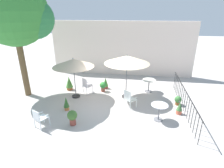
# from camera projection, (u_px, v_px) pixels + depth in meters

# --- Properties ---
(ground_plane) EXTENTS (60.00, 60.00, 0.00)m
(ground_plane) POSITION_uv_depth(u_px,v_px,m) (111.00, 104.00, 9.45)
(ground_plane) COLOR #B3ACA7
(villa_facade) EXTENTS (10.36, 0.30, 3.90)m
(villa_facade) POSITION_uv_depth(u_px,v_px,m) (121.00, 49.00, 13.20)
(villa_facade) COLOR silver
(villa_facade) RESTS_ON ground
(terrace_railing) EXTENTS (0.03, 5.61, 1.01)m
(terrace_railing) POSITION_uv_depth(u_px,v_px,m) (184.00, 96.00, 8.70)
(terrace_railing) COLOR black
(terrace_railing) RESTS_ON ground
(shade_tree) EXTENTS (3.58, 3.41, 6.20)m
(shade_tree) POSITION_uv_depth(u_px,v_px,m) (14.00, 11.00, 8.81)
(shade_tree) COLOR brown
(shade_tree) RESTS_ON ground
(patio_umbrella_0) EXTENTS (2.38, 2.38, 2.43)m
(patio_umbrella_0) POSITION_uv_depth(u_px,v_px,m) (127.00, 60.00, 9.37)
(patio_umbrella_0) COLOR #2D2D2D
(patio_umbrella_0) RESTS_ON ground
(patio_umbrella_1) EXTENTS (2.19, 2.19, 2.26)m
(patio_umbrella_1) POSITION_uv_depth(u_px,v_px,m) (73.00, 63.00, 9.46)
(patio_umbrella_1) COLOR #2D2D2D
(patio_umbrella_1) RESTS_ON ground
(cafe_table_0) EXTENTS (0.78, 0.78, 0.76)m
(cafe_table_0) POSITION_uv_depth(u_px,v_px,m) (149.00, 83.00, 10.67)
(cafe_table_0) COLOR silver
(cafe_table_0) RESTS_ON ground
(cafe_table_1) EXTENTS (0.73, 0.73, 0.76)m
(cafe_table_1) POSITION_uv_depth(u_px,v_px,m) (159.00, 109.00, 7.84)
(cafe_table_1) COLOR white
(cafe_table_1) RESTS_ON ground
(patio_chair_0) EXTENTS (0.60, 0.62, 0.84)m
(patio_chair_0) POSITION_uv_depth(u_px,v_px,m) (40.00, 117.00, 7.33)
(patio_chair_0) COLOR white
(patio_chair_0) RESTS_ON ground
(patio_chair_1) EXTENTS (0.68, 0.68, 0.92)m
(patio_chair_1) POSITION_uv_depth(u_px,v_px,m) (129.00, 98.00, 8.91)
(patio_chair_1) COLOR white
(patio_chair_1) RESTS_ON ground
(patio_chair_2) EXTENTS (0.62, 0.62, 0.96)m
(patio_chair_2) POSITION_uv_depth(u_px,v_px,m) (87.00, 85.00, 10.41)
(patio_chair_2) COLOR silver
(patio_chair_2) RESTS_ON ground
(potted_plant_0) EXTENTS (0.27, 0.27, 0.69)m
(potted_plant_0) POSITION_uv_depth(u_px,v_px,m) (66.00, 103.00, 8.71)
(potted_plant_0) COLOR #C37440
(potted_plant_0) RESTS_ON ground
(potted_plant_1) EXTENTS (0.42, 0.42, 0.67)m
(potted_plant_1) POSITION_uv_depth(u_px,v_px,m) (72.00, 117.00, 7.56)
(potted_plant_1) COLOR brown
(potted_plant_1) RESTS_ON ground
(potted_plant_2) EXTENTS (0.43, 0.43, 0.85)m
(potted_plant_2) POSITION_uv_depth(u_px,v_px,m) (69.00, 83.00, 10.97)
(potted_plant_2) COLOR #AE5B30
(potted_plant_2) RESTS_ON ground
(potted_plant_3) EXTENTS (0.32, 0.32, 0.70)m
(potted_plant_3) POSITION_uv_depth(u_px,v_px,m) (106.00, 83.00, 11.19)
(potted_plant_3) COLOR brown
(potted_plant_3) RESTS_ON ground
(potted_plant_4) EXTENTS (0.27, 0.27, 0.61)m
(potted_plant_4) POSITION_uv_depth(u_px,v_px,m) (179.00, 108.00, 8.40)
(potted_plant_4) COLOR #C86146
(potted_plant_4) RESTS_ON ground
(potted_plant_5) EXTENTS (0.35, 0.36, 0.48)m
(potted_plant_5) POSITION_uv_depth(u_px,v_px,m) (178.00, 100.00, 9.23)
(potted_plant_5) COLOR brown
(potted_plant_5) RESTS_ON ground
(potted_plant_6) EXTENTS (0.38, 0.38, 0.59)m
(potted_plant_6) POSITION_uv_depth(u_px,v_px,m) (103.00, 86.00, 10.77)
(potted_plant_6) COLOR brown
(potted_plant_6) RESTS_ON ground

